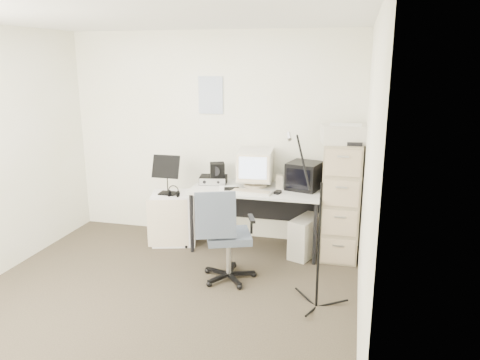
% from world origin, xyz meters
% --- Properties ---
extents(floor, '(3.60, 3.60, 0.01)m').
position_xyz_m(floor, '(0.00, 0.00, -0.01)').
color(floor, '#2E271D').
rests_on(floor, ground).
extents(ceiling, '(3.60, 3.60, 0.01)m').
position_xyz_m(ceiling, '(0.00, 0.00, 2.50)').
color(ceiling, white).
rests_on(ceiling, ground).
extents(wall_back, '(3.60, 0.02, 2.50)m').
position_xyz_m(wall_back, '(0.00, 1.80, 1.25)').
color(wall_back, white).
rests_on(wall_back, ground).
extents(wall_right, '(0.02, 3.60, 2.50)m').
position_xyz_m(wall_right, '(1.80, 0.00, 1.25)').
color(wall_right, white).
rests_on(wall_right, ground).
extents(wall_calendar, '(0.30, 0.02, 0.44)m').
position_xyz_m(wall_calendar, '(-0.02, 1.79, 1.75)').
color(wall_calendar, white).
rests_on(wall_calendar, wall_back).
extents(filing_cabinet, '(0.40, 0.60, 1.30)m').
position_xyz_m(filing_cabinet, '(1.58, 1.48, 0.65)').
color(filing_cabinet, gray).
rests_on(filing_cabinet, floor).
extents(printer, '(0.54, 0.42, 0.19)m').
position_xyz_m(printer, '(1.58, 1.43, 1.39)').
color(printer, silver).
rests_on(printer, filing_cabinet).
extents(desk, '(1.50, 0.70, 0.73)m').
position_xyz_m(desk, '(0.63, 1.45, 0.36)').
color(desk, silver).
rests_on(desk, floor).
extents(crt_monitor, '(0.42, 0.44, 0.43)m').
position_xyz_m(crt_monitor, '(0.59, 1.54, 0.95)').
color(crt_monitor, silver).
rests_on(crt_monitor, desk).
extents(crt_tv, '(0.42, 0.43, 0.31)m').
position_xyz_m(crt_tv, '(1.15, 1.56, 0.88)').
color(crt_tv, black).
rests_on(crt_tv, desk).
extents(desk_speaker, '(0.09, 0.09, 0.15)m').
position_xyz_m(desk_speaker, '(0.87, 1.53, 0.81)').
color(desk_speaker, beige).
rests_on(desk_speaker, desk).
extents(keyboard, '(0.47, 0.20, 0.03)m').
position_xyz_m(keyboard, '(0.61, 1.24, 0.74)').
color(keyboard, silver).
rests_on(keyboard, desk).
extents(mouse, '(0.08, 0.11, 0.03)m').
position_xyz_m(mouse, '(0.89, 1.29, 0.74)').
color(mouse, black).
rests_on(mouse, desk).
extents(radio_receiver, '(0.35, 0.28, 0.09)m').
position_xyz_m(radio_receiver, '(0.08, 1.54, 0.78)').
color(radio_receiver, black).
rests_on(radio_receiver, desk).
extents(radio_speaker, '(0.21, 0.20, 0.16)m').
position_xyz_m(radio_speaker, '(0.13, 1.53, 0.90)').
color(radio_speaker, black).
rests_on(radio_speaker, radio_receiver).
extents(papers, '(0.27, 0.32, 0.02)m').
position_xyz_m(papers, '(0.33, 1.28, 0.74)').
color(papers, white).
rests_on(papers, desk).
extents(pc_tower, '(0.37, 0.52, 0.45)m').
position_xyz_m(pc_tower, '(1.21, 1.37, 0.22)').
color(pc_tower, silver).
rests_on(pc_tower, floor).
extents(office_chair, '(0.72, 0.72, 0.96)m').
position_xyz_m(office_chair, '(0.52, 0.59, 0.48)').
color(office_chair, slate).
rests_on(office_chair, floor).
extents(side_cart, '(0.59, 0.53, 0.62)m').
position_xyz_m(side_cart, '(-0.38, 1.38, 0.31)').
color(side_cart, white).
rests_on(side_cart, floor).
extents(music_stand, '(0.36, 0.27, 0.48)m').
position_xyz_m(music_stand, '(-0.42, 1.33, 0.86)').
color(music_stand, black).
rests_on(music_stand, side_cart).
extents(headphones, '(0.14, 0.14, 0.03)m').
position_xyz_m(headphones, '(-0.32, 1.24, 0.67)').
color(headphones, black).
rests_on(headphones, side_cart).
extents(mic_stand, '(0.03, 0.03, 1.51)m').
position_xyz_m(mic_stand, '(1.44, 0.26, 0.76)').
color(mic_stand, black).
rests_on(mic_stand, floor).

